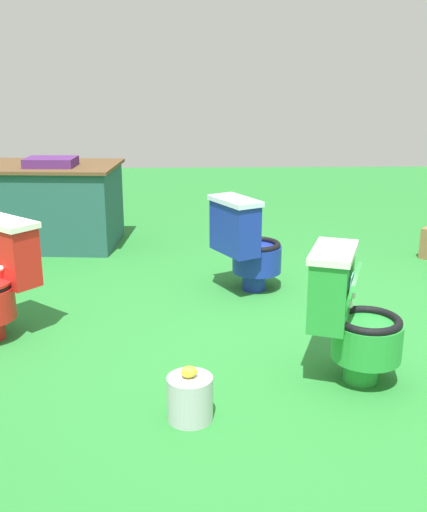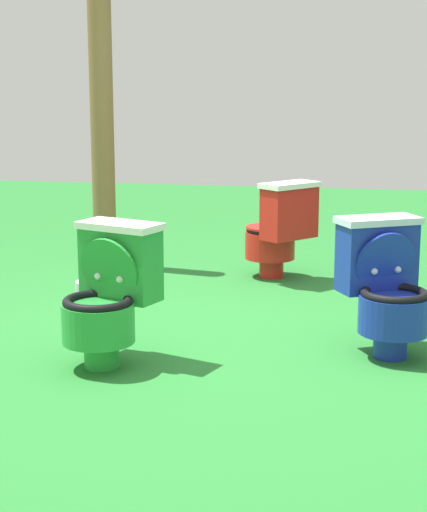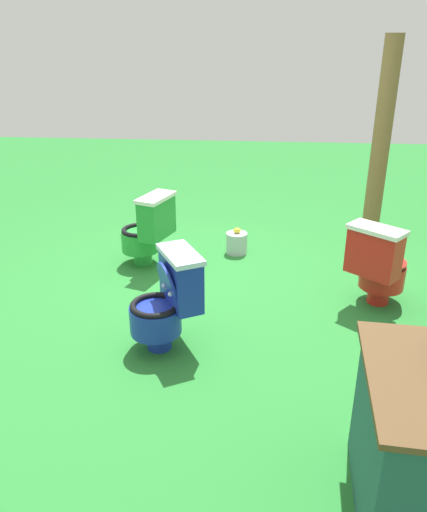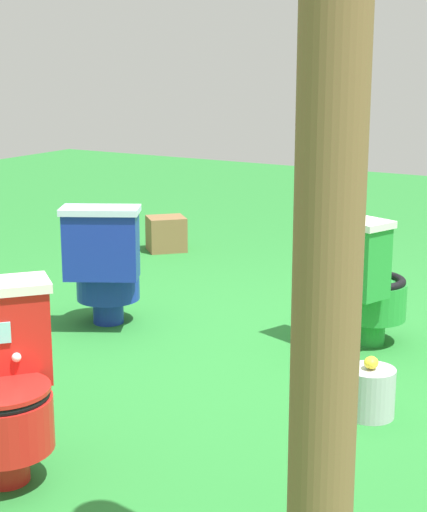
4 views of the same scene
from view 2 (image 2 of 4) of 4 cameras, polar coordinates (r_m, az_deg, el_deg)
ground at (r=4.82m, az=0.65°, el=-5.64°), size 14.00×14.00×0.00m
toilet_red at (r=6.20m, az=4.41°, el=1.79°), size 0.62×0.64×0.73m
toilet_green at (r=4.36m, az=-7.07°, el=-2.51°), size 0.60×0.54×0.73m
toilet_blue at (r=4.58m, az=11.53°, el=-1.96°), size 0.62×0.59×0.73m
wooden_post at (r=6.63m, az=-7.51°, el=8.37°), size 0.18×0.18×2.12m
lemon_bucket at (r=5.32m, az=-8.10°, el=-2.77°), size 0.22×0.22×0.28m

